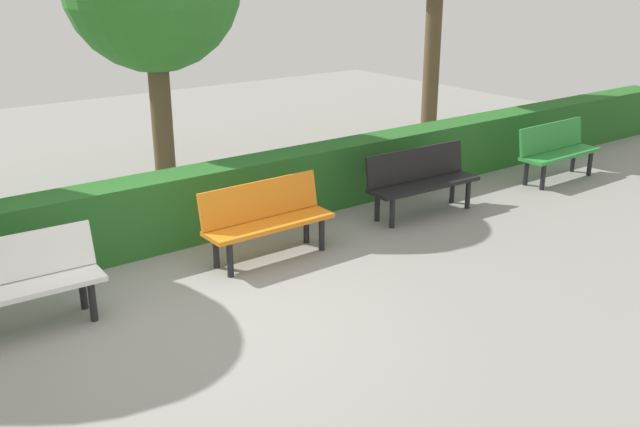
% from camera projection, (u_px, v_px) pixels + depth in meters
% --- Properties ---
extents(ground_plane, '(23.31, 23.31, 0.00)m').
position_uv_depth(ground_plane, '(197.00, 314.00, 6.77)').
color(ground_plane, gray).
extents(bench_green, '(1.50, 0.47, 0.86)m').
position_uv_depth(bench_green, '(557.00, 149.00, 10.80)').
color(bench_green, '#2D8C38').
rests_on(bench_green, ground_plane).
extents(bench_black, '(1.65, 0.52, 0.86)m').
position_uv_depth(bench_black, '(421.00, 178.00, 9.33)').
color(bench_black, black).
rests_on(bench_black, ground_plane).
extents(bench_orange, '(1.52, 0.47, 0.86)m').
position_uv_depth(bench_orange, '(266.00, 217.00, 7.92)').
color(bench_orange, orange).
rests_on(bench_orange, ground_plane).
extents(bench_white, '(1.60, 0.53, 0.86)m').
position_uv_depth(bench_white, '(10.00, 282.00, 6.31)').
color(bench_white, white).
rests_on(bench_white, ground_plane).
extents(hedge_row, '(19.31, 0.51, 0.85)m').
position_uv_depth(hedge_row, '(214.00, 200.00, 8.65)').
color(hedge_row, '#266023').
rests_on(hedge_row, ground_plane).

